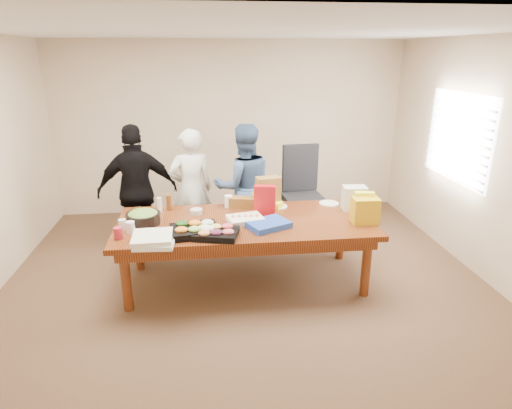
{
  "coord_description": "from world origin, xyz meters",
  "views": [
    {
      "loc": [
        -0.4,
        -4.42,
        2.5
      ],
      "look_at": [
        0.13,
        0.1,
        0.9
      ],
      "focal_mm": 30.39,
      "sensor_mm": 36.0,
      "label": 1
    }
  ],
  "objects": [
    {
      "name": "floor",
      "position": [
        0.0,
        0.0,
        -0.01
      ],
      "size": [
        5.5,
        5.0,
        0.02
      ],
      "primitive_type": "cube",
      "color": "#47301E",
      "rests_on": "ground"
    },
    {
      "name": "ceiling",
      "position": [
        0.0,
        0.0,
        2.71
      ],
      "size": [
        5.5,
        5.0,
        0.02
      ],
      "primitive_type": "cube",
      "color": "white",
      "rests_on": "wall_back"
    },
    {
      "name": "wall_back",
      "position": [
        0.0,
        2.5,
        1.35
      ],
      "size": [
        5.5,
        0.04,
        2.7
      ],
      "primitive_type": "cube",
      "color": "beige",
      "rests_on": "floor"
    },
    {
      "name": "wall_front",
      "position": [
        0.0,
        -2.5,
        1.35
      ],
      "size": [
        5.5,
        0.04,
        2.7
      ],
      "primitive_type": "cube",
      "color": "beige",
      "rests_on": "floor"
    },
    {
      "name": "wall_right",
      "position": [
        2.75,
        0.0,
        1.35
      ],
      "size": [
        0.04,
        5.0,
        2.7
      ],
      "primitive_type": "cube",
      "color": "beige",
      "rests_on": "floor"
    },
    {
      "name": "window_panel",
      "position": [
        2.72,
        0.6,
        1.5
      ],
      "size": [
        0.03,
        1.4,
        1.1
      ],
      "primitive_type": "cube",
      "color": "white",
      "rests_on": "wall_right"
    },
    {
      "name": "window_blinds",
      "position": [
        2.68,
        0.6,
        1.5
      ],
      "size": [
        0.04,
        1.36,
        1.0
      ],
      "primitive_type": "cube",
      "color": "beige",
      "rests_on": "wall_right"
    },
    {
      "name": "conference_table",
      "position": [
        0.0,
        0.0,
        0.38
      ],
      "size": [
        2.8,
        1.2,
        0.75
      ],
      "primitive_type": "cube",
      "color": "#4C1C0F",
      "rests_on": "floor"
    },
    {
      "name": "office_chair",
      "position": [
        0.93,
        1.23,
        0.61
      ],
      "size": [
        0.67,
        0.67,
        1.23
      ],
      "primitive_type": "cube",
      "rotation": [
        0.0,
        0.0,
        0.08
      ],
      "color": "black",
      "rests_on": "floor"
    },
    {
      "name": "person_center",
      "position": [
        -0.61,
        1.04,
        0.81
      ],
      "size": [
        0.67,
        0.53,
        1.61
      ],
      "primitive_type": "imported",
      "rotation": [
        0.0,
        0.0,
        3.42
      ],
      "color": "silver",
      "rests_on": "floor"
    },
    {
      "name": "person_right",
      "position": [
        0.08,
        1.03,
        0.83
      ],
      "size": [
        0.87,
        0.71,
        1.66
      ],
      "primitive_type": "imported",
      "rotation": [
        0.0,
        0.0,
        3.25
      ],
      "color": "#3C5682",
      "rests_on": "floor"
    },
    {
      "name": "person_left",
      "position": [
        -1.28,
        0.96,
        0.84
      ],
      "size": [
        1.04,
        0.55,
        1.69
      ],
      "primitive_type": "imported",
      "rotation": [
        0.0,
        0.0,
        3.28
      ],
      "color": "black",
      "rests_on": "floor"
    },
    {
      "name": "veggie_tray",
      "position": [
        -0.55,
        -0.3,
        0.79
      ],
      "size": [
        0.53,
        0.44,
        0.07
      ],
      "primitive_type": "cube",
      "rotation": [
        0.0,
        0.0,
        0.17
      ],
      "color": "black",
      "rests_on": "conference_table"
    },
    {
      "name": "fruit_tray",
      "position": [
        -0.33,
        -0.4,
        0.78
      ],
      "size": [
        0.5,
        0.43,
        0.07
      ],
      "primitive_type": "cube",
      "rotation": [
        0.0,
        0.0,
        -0.25
      ],
      "color": "black",
      "rests_on": "conference_table"
    },
    {
      "name": "sheet_cake",
      "position": [
        -0.01,
        -0.04,
        0.78
      ],
      "size": [
        0.42,
        0.35,
        0.06
      ],
      "primitive_type": "cube",
      "rotation": [
        0.0,
        0.0,
        0.23
      ],
      "color": "white",
      "rests_on": "conference_table"
    },
    {
      "name": "salad_bowl",
      "position": [
        -1.1,
        0.05,
        0.81
      ],
      "size": [
        0.39,
        0.39,
        0.12
      ],
      "primitive_type": "cylinder",
      "rotation": [
        0.0,
        0.0,
        -0.07
      ],
      "color": "black",
      "rests_on": "conference_table"
    },
    {
      "name": "chip_bag_blue",
      "position": [
        0.22,
        -0.21,
        0.78
      ],
      "size": [
        0.52,
        0.46,
        0.06
      ],
      "primitive_type": "cube",
      "rotation": [
        0.0,
        0.0,
        0.43
      ],
      "color": "#2146AB",
      "rests_on": "conference_table"
    },
    {
      "name": "chip_bag_red",
      "position": [
        0.24,
        0.16,
        0.92
      ],
      "size": [
        0.26,
        0.15,
        0.35
      ],
      "primitive_type": "cube",
      "rotation": [
        0.0,
        0.0,
        -0.22
      ],
      "color": "#B51014",
      "rests_on": "conference_table"
    },
    {
      "name": "chip_bag_yellow",
      "position": [
        1.3,
        -0.11,
        0.91
      ],
      "size": [
        0.22,
        0.11,
        0.32
      ],
      "primitive_type": "cube",
      "rotation": [
        0.0,
        0.0,
        -0.14
      ],
      "color": "yellow",
      "rests_on": "conference_table"
    },
    {
      "name": "chip_bag_orange",
      "position": [
        0.26,
        0.2,
        0.9
      ],
      "size": [
        0.21,
        0.14,
        0.31
      ],
      "primitive_type": "cube",
      "rotation": [
        0.0,
        0.0,
        0.28
      ],
      "color": "#F05A2E",
      "rests_on": "conference_table"
    },
    {
      "name": "mayo_jar",
      "position": [
        -0.16,
        0.47,
        0.82
      ],
      "size": [
        0.1,
        0.1,
        0.15
      ],
      "primitive_type": "cylinder",
      "rotation": [
        0.0,
        0.0,
        -0.06
      ],
      "color": "white",
      "rests_on": "conference_table"
    },
    {
      "name": "mustard_bottle",
      "position": [
        0.16,
        0.5,
        0.83
      ],
      "size": [
        0.07,
        0.07,
        0.17
      ],
      "primitive_type": "cylinder",
      "rotation": [
        0.0,
        0.0,
        0.12
      ],
      "color": "yellow",
      "rests_on": "conference_table"
    },
    {
      "name": "dressing_bottle",
      "position": [
        -0.86,
        0.45,
        0.84
      ],
      "size": [
        0.08,
        0.08,
        0.19
      ],
      "primitive_type": "cylinder",
      "rotation": [
        0.0,
        0.0,
        0.32
      ],
      "color": "brown",
      "rests_on": "conference_table"
    },
    {
      "name": "ranch_bottle",
      "position": [
        -0.96,
        0.41,
        0.83
      ],
      "size": [
        0.07,
        0.07,
        0.17
      ],
      "primitive_type": "cylinder",
      "rotation": [
        0.0,
        0.0,
        0.26
      ],
      "color": "white",
      "rests_on": "conference_table"
    },
    {
      "name": "banana_bunch",
      "position": [
        0.36,
        0.39,
        0.79
      ],
      "size": [
        0.26,
        0.25,
        0.08
      ],
      "primitive_type": "cube",
      "rotation": [
        0.0,
        0.0,
        -0.7
      ],
      "color": "yellow",
      "rests_on": "conference_table"
    },
    {
      "name": "bread_loaf",
      "position": [
        0.01,
        0.44,
        0.81
      ],
      "size": [
        0.34,
        0.2,
        0.13
      ],
      "primitive_type": "cube",
      "rotation": [
        0.0,
        0.0,
        -0.21
      ],
      "color": "brown",
      "rests_on": "conference_table"
    },
    {
      "name": "kraft_bag",
      "position": [
        0.32,
        0.45,
        0.93
      ],
      "size": [
        0.3,
        0.21,
        0.36
      ],
      "primitive_type": "cube",
      "rotation": [
        0.0,
        0.0,
        0.19
      ],
      "color": "olive",
      "rests_on": "conference_table"
    },
    {
      "name": "red_cup",
      "position": [
        -1.3,
        -0.33,
        0.81
      ],
      "size": [
        0.11,
        0.11,
        0.12
      ],
      "primitive_type": "cylinder",
      "rotation": [
        0.0,
        0.0,
        0.32
      ],
      "color": "#AB2131",
      "rests_on": "conference_table"
    },
    {
      "name": "clear_cup_a",
      "position": [
        -1.2,
        -0.2,
        0.81
      ],
      "size": [
        0.1,
        0.1,
        0.12
      ],
      "primitive_type": "cylinder",
      "rotation": [
        0.0,
        0.0,
        0.18
      ],
      "color": "white",
      "rests_on": "conference_table"
    },
    {
      "name": "clear_cup_b",
      "position": [
        -1.3,
        -0.09,
        0.8
      ],
      "size": [
        0.1,
        0.1,
        0.11
      ],
      "primitive_type": "cylinder",
      "rotation": [
        0.0,
        0.0,
        -0.26
      ],
      "color": "silver",
      "rests_on": "conference_table"
    },
    {
      "name": "pizza_box_lower",
      "position": [
        -0.93,
        -0.5,
        0.77
      ],
      "size": [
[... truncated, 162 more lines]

